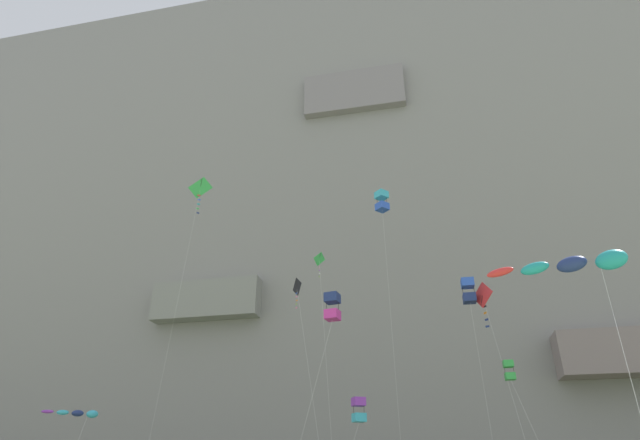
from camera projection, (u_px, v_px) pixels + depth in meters
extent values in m
cube|color=gray|center=(370.00, 219.00, 86.02)|extent=(180.00, 29.30, 83.80)
cube|color=gray|center=(209.00, 302.00, 68.84)|extent=(14.56, 4.08, 5.09)
cube|color=gray|center=(355.00, 95.00, 79.95)|extent=(15.30, 3.14, 7.39)
cube|color=gray|center=(623.00, 354.00, 54.71)|extent=(13.47, 4.38, 4.69)
cube|color=green|center=(508.00, 364.00, 34.89)|extent=(0.67, 0.67, 0.45)
cube|color=green|center=(510.00, 376.00, 34.52)|extent=(0.67, 0.67, 0.45)
cylinder|color=black|center=(514.00, 370.00, 34.65)|extent=(0.02, 0.02, 1.21)
cylinder|color=black|center=(505.00, 370.00, 34.76)|extent=(0.02, 0.02, 1.21)
ellipsoid|color=#38B2D1|center=(92.00, 414.00, 40.81)|extent=(1.08, 0.98, 0.61)
ellipsoid|color=navy|center=(78.00, 413.00, 40.49)|extent=(1.02, 0.89, 0.50)
ellipsoid|color=#38B2D1|center=(63.00, 412.00, 40.17)|extent=(0.96, 0.80, 0.39)
ellipsoid|color=purple|center=(47.00, 412.00, 39.85)|extent=(0.90, 0.70, 0.28)
cube|color=red|center=(483.00, 295.00, 39.75)|extent=(1.34, 2.18, 2.38)
cylinder|color=black|center=(483.00, 295.00, 39.75)|extent=(0.58, 0.72, 1.88)
cube|color=black|center=(485.00, 306.00, 39.32)|extent=(0.24, 0.22, 0.15)
cube|color=orange|center=(485.00, 313.00, 39.10)|extent=(0.20, 0.26, 0.15)
cube|color=navy|center=(487.00, 320.00, 38.85)|extent=(0.25, 0.21, 0.15)
cube|color=navy|center=(487.00, 326.00, 38.62)|extent=(0.28, 0.14, 0.15)
cylinder|color=silver|center=(512.00, 397.00, 34.08)|extent=(1.36, 4.53, 15.12)
ellipsoid|color=teal|center=(611.00, 260.00, 19.08)|extent=(1.34, 1.08, 0.82)
ellipsoid|color=navy|center=(572.00, 264.00, 19.78)|extent=(1.29, 0.96, 0.68)
ellipsoid|color=teal|center=(535.00, 268.00, 20.47)|extent=(1.23, 0.83, 0.55)
ellipsoid|color=red|center=(500.00, 272.00, 21.17)|extent=(1.17, 0.70, 0.42)
cylinder|color=silver|center=(634.00, 391.00, 14.89)|extent=(1.71, 5.23, 9.72)
cube|color=purple|center=(359.00, 402.00, 34.81)|extent=(1.08, 1.08, 0.55)
cube|color=#38B2D1|center=(359.00, 418.00, 34.35)|extent=(1.08, 1.08, 0.55)
cylinder|color=black|center=(364.00, 409.00, 34.51)|extent=(0.03, 0.03, 1.48)
cylinder|color=black|center=(354.00, 410.00, 34.64)|extent=(0.03, 0.03, 1.48)
cube|color=#38B2D1|center=(381.00, 195.00, 48.85)|extent=(1.40, 1.40, 0.69)
cube|color=blue|center=(382.00, 207.00, 48.27)|extent=(1.40, 1.40, 0.69)
cylinder|color=black|center=(387.00, 201.00, 48.48)|extent=(0.03, 0.03, 1.87)
cylinder|color=black|center=(377.00, 201.00, 48.64)|extent=(0.03, 0.03, 1.87)
cylinder|color=silver|center=(393.00, 344.00, 41.90)|extent=(0.46, 1.06, 25.16)
cube|color=navy|center=(332.00, 298.00, 32.73)|extent=(1.00, 1.00, 0.60)
cube|color=#CC3399|center=(332.00, 315.00, 32.23)|extent=(1.00, 1.00, 0.60)
cylinder|color=black|center=(338.00, 306.00, 32.41)|extent=(0.03, 0.03, 1.61)
cylinder|color=black|center=(326.00, 307.00, 32.56)|extent=(0.03, 0.03, 1.61)
cylinder|color=silver|center=(307.00, 418.00, 29.06)|extent=(2.82, 1.56, 11.55)
cube|color=green|center=(200.00, 188.00, 48.76)|extent=(2.03, 1.08, 2.23)
cylinder|color=black|center=(200.00, 188.00, 48.76)|extent=(0.32, 0.38, 1.82)
cube|color=red|center=(199.00, 195.00, 48.39)|extent=(0.25, 0.15, 0.13)
cube|color=blue|center=(199.00, 200.00, 48.16)|extent=(0.24, 0.16, 0.13)
cube|color=teal|center=(199.00, 204.00, 47.95)|extent=(0.25, 0.15, 0.13)
cube|color=green|center=(198.00, 209.00, 47.75)|extent=(0.23, 0.18, 0.13)
cube|color=navy|center=(198.00, 213.00, 47.52)|extent=(0.20, 0.21, 0.13)
cylinder|color=silver|center=(172.00, 330.00, 41.67)|extent=(0.93, 2.08, 27.09)
cube|color=green|center=(319.00, 259.00, 49.20)|extent=(0.87, 1.25, 1.47)
cylinder|color=black|center=(319.00, 259.00, 49.20)|extent=(0.32, 0.14, 1.19)
cube|color=green|center=(319.00, 264.00, 48.96)|extent=(0.13, 0.15, 0.09)
cube|color=pink|center=(319.00, 267.00, 48.81)|extent=(0.06, 0.17, 0.09)
cube|color=purple|center=(319.00, 270.00, 48.67)|extent=(0.09, 0.17, 0.09)
cube|color=white|center=(319.00, 273.00, 48.53)|extent=(0.11, 0.16, 0.09)
cube|color=#8CCC33|center=(319.00, 276.00, 48.40)|extent=(0.09, 0.16, 0.09)
cylinder|color=silver|center=(327.00, 374.00, 43.44)|extent=(1.69, 1.57, 21.36)
cube|color=black|center=(297.00, 287.00, 39.03)|extent=(0.95, 1.04, 1.33)
cylinder|color=black|center=(297.00, 287.00, 39.03)|extent=(0.23, 0.38, 1.06)
cube|color=blue|center=(296.00, 293.00, 38.80)|extent=(0.14, 0.11, 0.08)
cube|color=pink|center=(297.00, 297.00, 38.67)|extent=(0.16, 0.07, 0.08)
cube|color=orange|center=(297.00, 300.00, 38.54)|extent=(0.16, 0.07, 0.08)
cube|color=#8CCC33|center=(296.00, 304.00, 38.41)|extent=(0.13, 0.13, 0.08)
cube|color=pink|center=(296.00, 308.00, 38.28)|extent=(0.15, 0.09, 0.08)
cylinder|color=silver|center=(312.00, 393.00, 34.08)|extent=(2.98, 2.44, 15.56)
cube|color=blue|center=(467.00, 283.00, 40.60)|extent=(0.99, 0.99, 0.68)
cube|color=navy|center=(469.00, 298.00, 40.03)|extent=(0.99, 0.99, 0.68)
cylinder|color=black|center=(474.00, 290.00, 40.23)|extent=(0.03, 0.03, 1.83)
cylinder|color=black|center=(463.00, 291.00, 40.40)|extent=(0.03, 0.03, 1.83)
cylinder|color=silver|center=(486.00, 403.00, 35.88)|extent=(0.25, 1.35, 14.93)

